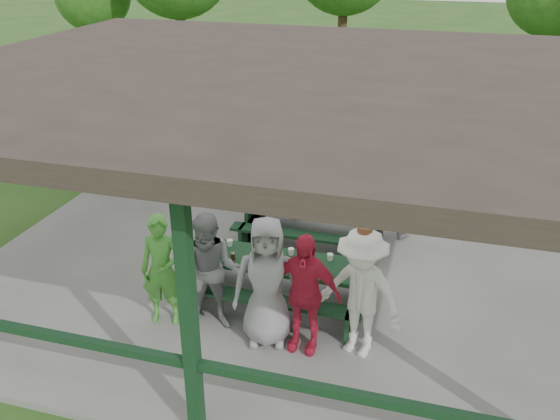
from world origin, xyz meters
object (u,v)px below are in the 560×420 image
(spectator_blue, at_px, (227,163))
(pickup_truck, at_px, (386,108))
(contestant_grey_left, at_px, (211,273))
(contestant_grey_mid, at_px, (267,282))
(picnic_table_near, at_px, (277,276))
(spectator_lblue, at_px, (291,180))
(contestant_green, at_px, (162,270))
(farm_trailer, at_px, (305,103))
(contestant_white_fedora, at_px, (361,293))
(spectator_grey, at_px, (390,189))
(picnic_table_far, at_px, (308,219))
(contestant_red, at_px, (304,293))

(spectator_blue, bearing_deg, pickup_truck, -92.04)
(contestant_grey_left, bearing_deg, contestant_grey_mid, -16.67)
(contestant_grey_mid, bearing_deg, picnic_table_near, 84.22)
(pickup_truck, bearing_deg, spectator_lblue, 162.73)
(contestant_green, height_order, farm_trailer, contestant_green)
(contestant_grey_left, height_order, spectator_blue, contestant_grey_left)
(picnic_table_near, height_order, contestant_white_fedora, contestant_white_fedora)
(picnic_table_near, bearing_deg, contestant_grey_mid, -82.28)
(spectator_grey, bearing_deg, contestant_grey_left, 69.25)
(picnic_table_far, xyz_separation_m, spectator_grey, (1.32, 0.77, 0.40))
(farm_trailer, bearing_deg, contestant_white_fedora, -54.60)
(farm_trailer, bearing_deg, picnic_table_near, -61.05)
(picnic_table_far, bearing_deg, spectator_blue, 147.36)
(picnic_table_near, bearing_deg, contestant_white_fedora, -30.16)
(contestant_red, bearing_deg, spectator_lblue, 111.14)
(picnic_table_near, distance_m, farm_trailer, 9.14)
(contestant_white_fedora, xyz_separation_m, pickup_truck, (-0.82, 9.49, -0.19))
(pickup_truck, distance_m, farm_trailer, 2.33)
(contestant_grey_left, relative_size, spectator_lblue, 1.17)
(picnic_table_near, xyz_separation_m, spectator_lblue, (-0.61, 2.99, 0.26))
(contestant_grey_mid, relative_size, farm_trailer, 0.43)
(contestant_green, relative_size, spectator_blue, 0.96)
(picnic_table_near, height_order, picnic_table_far, same)
(picnic_table_far, bearing_deg, contestant_white_fedora, -63.91)
(picnic_table_near, xyz_separation_m, contestant_white_fedora, (1.33, -0.77, 0.42))
(spectator_blue, relative_size, farm_trailer, 0.40)
(contestant_white_fedora, height_order, pickup_truck, contestant_white_fedora)
(picnic_table_near, height_order, contestant_grey_left, contestant_grey_left)
(contestant_grey_mid, bearing_deg, contestant_red, -14.01)
(picnic_table_near, distance_m, spectator_lblue, 3.06)
(contestant_green, height_order, contestant_red, contestant_red)
(pickup_truck, bearing_deg, contestant_red, 174.40)
(contestant_red, height_order, farm_trailer, contestant_red)
(contestant_grey_left, bearing_deg, picnic_table_near, 37.24)
(spectator_blue, bearing_deg, contestant_white_fedora, 152.14)
(spectator_blue, xyz_separation_m, spectator_grey, (3.29, -0.49, 0.01))
(picnic_table_far, relative_size, farm_trailer, 0.56)
(picnic_table_far, distance_m, contestant_white_fedora, 3.12)
(contestant_red, relative_size, spectator_lblue, 1.14)
(picnic_table_far, height_order, pickup_truck, pickup_truck)
(contestant_green, distance_m, pickup_truck, 9.73)
(contestant_red, distance_m, spectator_grey, 3.71)
(spectator_lblue, bearing_deg, spectator_blue, 4.96)
(spectator_blue, distance_m, spectator_grey, 3.33)
(contestant_red, height_order, spectator_grey, spectator_grey)
(picnic_table_far, relative_size, pickup_truck, 0.41)
(spectator_lblue, bearing_deg, spectator_grey, -170.17)
(picnic_table_near, bearing_deg, contestant_grey_left, -132.09)
(picnic_table_near, distance_m, contestant_white_fedora, 1.59)
(pickup_truck, height_order, farm_trailer, pickup_truck)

